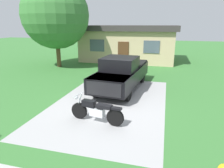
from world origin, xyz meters
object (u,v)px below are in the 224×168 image
object	(u,v)px
motorcycle	(96,111)
neighbor_house	(128,43)
pickup_truck	(122,72)
shade_tree	(56,15)

from	to	relation	value
motorcycle	neighbor_house	size ratio (longest dim) A/B	0.23
pickup_truck	shade_tree	xyz separation A→B (m)	(-6.72, 4.75, 3.40)
neighbor_house	shade_tree	bearing A→B (deg)	-137.73
motorcycle	pickup_truck	size ratio (longest dim) A/B	0.38
pickup_truck	shade_tree	world-z (taller)	shade_tree
motorcycle	shade_tree	xyz separation A→B (m)	(-6.68, 9.20, 3.88)
motorcycle	shade_tree	bearing A→B (deg)	125.98
motorcycle	shade_tree	size ratio (longest dim) A/B	0.31
neighbor_house	pickup_truck	bearing A→B (deg)	-81.59
pickup_truck	shade_tree	distance (m)	8.91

